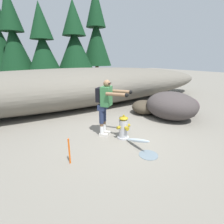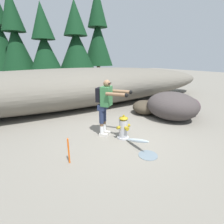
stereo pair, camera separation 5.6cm
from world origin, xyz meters
name	(u,v)px [view 1 (the left image)]	position (x,y,z in m)	size (l,w,h in m)	color
ground_plane	(120,137)	(0.00, 0.00, -0.02)	(56.00, 56.00, 0.04)	slate
dirt_embankment	(75,88)	(0.00, 3.84, 0.91)	(16.85, 3.20, 1.81)	#666056
fire_hydrant	(123,128)	(0.02, -0.13, 0.32)	(0.43, 0.38, 0.71)	#B2B2B7
hydrant_water_jet	(139,143)	(0.02, -0.85, 0.16)	(0.46, 1.15, 0.43)	silver
utility_worker	(106,101)	(-0.32, 0.29, 1.06)	(0.92, 0.99, 1.67)	beige
boulder_large	(171,106)	(2.51, 0.31, 0.53)	(1.89, 1.54, 1.05)	#403938
boulder_mid	(166,101)	(3.37, 1.33, 0.37)	(1.24, 1.18, 0.74)	#38373C
boulder_small	(144,107)	(2.09, 1.34, 0.28)	(1.02, 1.07, 0.56)	#3D3529
boulder_outlier	(188,106)	(3.55, 0.30, 0.36)	(1.01, 0.78, 0.72)	#45363B
pine_tree_left	(13,39)	(-1.99, 9.69, 3.44)	(2.23, 2.23, 6.43)	#47331E
pine_tree_center	(43,46)	(-0.42, 8.58, 3.02)	(2.26, 2.26, 5.59)	#47331E
pine_tree_right	(75,42)	(1.82, 8.80, 3.37)	(2.58, 2.58, 6.09)	#47331E
pine_tree_far_right	(96,34)	(3.87, 9.45, 4.07)	(2.40, 2.40, 7.48)	#47331E
survey_stake	(69,151)	(-1.70, -0.56, 0.30)	(0.04, 0.04, 0.60)	#E55914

